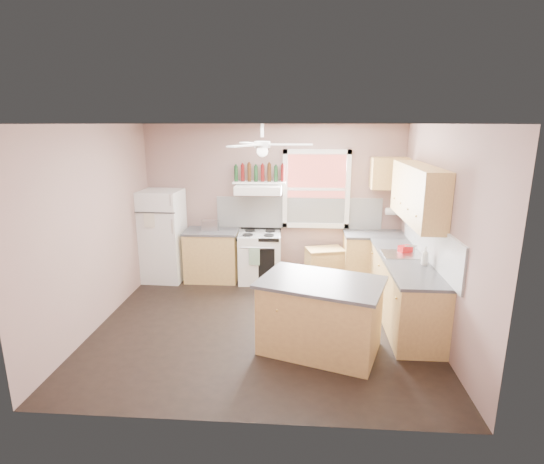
# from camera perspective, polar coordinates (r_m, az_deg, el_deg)

# --- Properties ---
(floor) EXTENTS (4.50, 4.50, 0.00)m
(floor) POSITION_cam_1_polar(r_m,az_deg,el_deg) (6.02, -1.18, -12.31)
(floor) COLOR black
(floor) RESTS_ON ground
(ceiling) EXTENTS (4.50, 4.50, 0.00)m
(ceiling) POSITION_cam_1_polar(r_m,az_deg,el_deg) (5.38, -1.33, 14.34)
(ceiling) COLOR white
(ceiling) RESTS_ON ground
(wall_back) EXTENTS (4.50, 0.05, 2.70)m
(wall_back) POSITION_cam_1_polar(r_m,az_deg,el_deg) (7.52, 0.17, 4.02)
(wall_back) COLOR #886860
(wall_back) RESTS_ON ground
(wall_right) EXTENTS (0.05, 4.00, 2.70)m
(wall_right) POSITION_cam_1_polar(r_m,az_deg,el_deg) (5.80, 21.74, -0.16)
(wall_right) COLOR #886860
(wall_right) RESTS_ON ground
(wall_left) EXTENTS (0.05, 4.00, 2.70)m
(wall_left) POSITION_cam_1_polar(r_m,az_deg,el_deg) (6.18, -22.75, 0.60)
(wall_left) COLOR #886860
(wall_left) RESTS_ON ground
(backsplash_back) EXTENTS (2.90, 0.03, 0.55)m
(backsplash_back) POSITION_cam_1_polar(r_m,az_deg,el_deg) (7.50, 3.59, 2.60)
(backsplash_back) COLOR white
(backsplash_back) RESTS_ON wall_back
(backsplash_right) EXTENTS (0.03, 2.60, 0.55)m
(backsplash_right) POSITION_cam_1_polar(r_m,az_deg,el_deg) (6.11, 20.41, -1.03)
(backsplash_right) COLOR white
(backsplash_right) RESTS_ON wall_right
(window_view) EXTENTS (1.00, 0.02, 1.20)m
(window_view) POSITION_cam_1_polar(r_m,az_deg,el_deg) (7.42, 5.97, 5.76)
(window_view) COLOR brown
(window_view) RESTS_ON wall_back
(window_frame) EXTENTS (1.16, 0.07, 1.36)m
(window_frame) POSITION_cam_1_polar(r_m,az_deg,el_deg) (7.40, 5.97, 5.73)
(window_frame) COLOR white
(window_frame) RESTS_ON wall_back
(refrigerator) EXTENTS (0.70, 0.69, 1.60)m
(refrigerator) POSITION_cam_1_polar(r_m,az_deg,el_deg) (7.65, -14.43, -0.48)
(refrigerator) COLOR white
(refrigerator) RESTS_ON floor
(base_cabinet_left) EXTENTS (0.90, 0.60, 0.86)m
(base_cabinet_left) POSITION_cam_1_polar(r_m,az_deg,el_deg) (7.57, -8.04, -3.22)
(base_cabinet_left) COLOR #B3874A
(base_cabinet_left) RESTS_ON floor
(counter_left) EXTENTS (0.92, 0.62, 0.04)m
(counter_left) POSITION_cam_1_polar(r_m,az_deg,el_deg) (7.45, -8.16, 0.08)
(counter_left) COLOR #434346
(counter_left) RESTS_ON base_cabinet_left
(toaster) EXTENTS (0.28, 0.17, 0.18)m
(toaster) POSITION_cam_1_polar(r_m,az_deg,el_deg) (7.41, -8.31, 0.87)
(toaster) COLOR silver
(toaster) RESTS_ON counter_left
(stove) EXTENTS (0.77, 0.70, 0.86)m
(stove) POSITION_cam_1_polar(r_m,az_deg,el_deg) (7.45, -1.70, -3.39)
(stove) COLOR white
(stove) RESTS_ON floor
(range_hood) EXTENTS (0.78, 0.50, 0.14)m
(range_hood) POSITION_cam_1_polar(r_m,az_deg,el_deg) (7.22, -1.81, 5.76)
(range_hood) COLOR white
(range_hood) RESTS_ON wall_back
(bottle_shelf) EXTENTS (0.90, 0.26, 0.03)m
(bottle_shelf) POSITION_cam_1_polar(r_m,az_deg,el_deg) (7.33, -1.72, 6.67)
(bottle_shelf) COLOR white
(bottle_shelf) RESTS_ON range_hood
(cart) EXTENTS (0.70, 0.56, 0.62)m
(cart) POSITION_cam_1_polar(r_m,az_deg,el_deg) (7.43, 7.08, -4.51)
(cart) COLOR #B3874A
(cart) RESTS_ON floor
(base_cabinet_corner) EXTENTS (1.00, 0.60, 0.86)m
(base_cabinet_corner) POSITION_cam_1_polar(r_m,az_deg,el_deg) (7.52, 13.45, -3.63)
(base_cabinet_corner) COLOR #B3874A
(base_cabinet_corner) RESTS_ON floor
(base_cabinet_right) EXTENTS (0.60, 2.20, 0.86)m
(base_cabinet_right) POSITION_cam_1_polar(r_m,az_deg,el_deg) (6.26, 17.29, -7.58)
(base_cabinet_right) COLOR #B3874A
(base_cabinet_right) RESTS_ON floor
(counter_corner) EXTENTS (1.02, 0.62, 0.04)m
(counter_corner) POSITION_cam_1_polar(r_m,az_deg,el_deg) (7.39, 13.65, -0.31)
(counter_corner) COLOR #434346
(counter_corner) RESTS_ON base_cabinet_corner
(counter_right) EXTENTS (0.62, 2.22, 0.04)m
(counter_right) POSITION_cam_1_polar(r_m,az_deg,el_deg) (6.11, 17.51, -3.67)
(counter_right) COLOR #434346
(counter_right) RESTS_ON base_cabinet_right
(sink) EXTENTS (0.55, 0.45, 0.03)m
(sink) POSITION_cam_1_polar(r_m,az_deg,el_deg) (6.29, 17.11, -2.97)
(sink) COLOR silver
(sink) RESTS_ON counter_right
(faucet) EXTENTS (0.03, 0.03, 0.14)m
(faucet) POSITION_cam_1_polar(r_m,az_deg,el_deg) (6.31, 18.58, -2.33)
(faucet) COLOR silver
(faucet) RESTS_ON sink
(upper_cabinet_right) EXTENTS (0.33, 1.80, 0.76)m
(upper_cabinet_right) POSITION_cam_1_polar(r_m,az_deg,el_deg) (6.13, 19.00, 4.94)
(upper_cabinet_right) COLOR #B3874A
(upper_cabinet_right) RESTS_ON wall_right
(upper_cabinet_corner) EXTENTS (0.60, 0.33, 0.52)m
(upper_cabinet_corner) POSITION_cam_1_polar(r_m,az_deg,el_deg) (7.37, 15.51, 7.62)
(upper_cabinet_corner) COLOR #B3874A
(upper_cabinet_corner) RESTS_ON wall_back
(paper_towel) EXTENTS (0.26, 0.12, 0.12)m
(paper_towel) POSITION_cam_1_polar(r_m,az_deg,el_deg) (7.52, 16.03, 2.69)
(paper_towel) COLOR white
(paper_towel) RESTS_ON wall_back
(island) EXTENTS (1.55, 1.24, 0.86)m
(island) POSITION_cam_1_polar(r_m,az_deg,el_deg) (5.27, 6.49, -11.29)
(island) COLOR #B3874A
(island) RESTS_ON floor
(island_top) EXTENTS (1.65, 1.34, 0.04)m
(island_top) POSITION_cam_1_polar(r_m,az_deg,el_deg) (5.09, 6.63, -6.72)
(island_top) COLOR #434346
(island_top) RESTS_ON island
(ceiling_fan_hub) EXTENTS (0.20, 0.20, 0.08)m
(ceiling_fan_hub) POSITION_cam_1_polar(r_m,az_deg,el_deg) (5.38, -1.32, 11.68)
(ceiling_fan_hub) COLOR white
(ceiling_fan_hub) RESTS_ON ceiling
(soap_bottle) EXTENTS (0.12, 0.12, 0.25)m
(soap_bottle) POSITION_cam_1_polar(r_m,az_deg,el_deg) (5.89, 19.89, -3.08)
(soap_bottle) COLOR silver
(soap_bottle) RESTS_ON counter_right
(red_caddy) EXTENTS (0.21, 0.18, 0.10)m
(red_caddy) POSITION_cam_1_polar(r_m,az_deg,el_deg) (6.40, 17.47, -2.21)
(red_caddy) COLOR #B40F11
(red_caddy) RESTS_ON counter_right
(wine_bottles) EXTENTS (0.86, 0.06, 0.31)m
(wine_bottles) POSITION_cam_1_polar(r_m,az_deg,el_deg) (7.31, -1.71, 7.91)
(wine_bottles) COLOR #143819
(wine_bottles) RESTS_ON bottle_shelf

